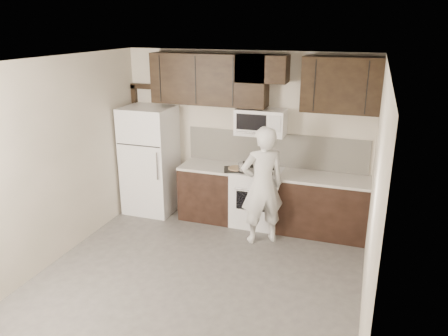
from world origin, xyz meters
The scene contains 14 objects.
floor centered at (0.00, 0.00, 0.00)m, with size 4.50×4.50×0.00m, color #4E4C49.
back_wall centered at (0.00, 2.25, 1.35)m, with size 4.00×4.00×0.00m, color #BDB6A0.
ceiling centered at (0.00, 0.00, 2.70)m, with size 4.50×4.50×0.00m, color white.
counter_run centered at (0.60, 1.94, 0.46)m, with size 2.95×0.64×0.91m.
stove centered at (0.30, 1.94, 0.46)m, with size 0.76×0.66×0.94m.
backsplash centered at (0.50, 2.24, 1.18)m, with size 2.90×0.02×0.54m, color beige.
upper_cabinets centered at (0.21, 2.08, 2.28)m, with size 3.48×0.35×0.78m.
microwave centered at (0.30, 2.06, 1.65)m, with size 0.76×0.42×0.40m.
refrigerator centered at (-1.55, 1.89, 0.90)m, with size 0.80×0.76×1.80m.
door_trim centered at (-1.92, 2.21, 1.25)m, with size 0.50×0.08×2.12m.
saucepan centered at (0.12, 1.79, 0.98)m, with size 0.31×0.19×0.18m.
baking_tray centered at (-0.01, 1.83, 0.92)m, with size 0.39×0.29×0.02m, color black.
pizza centered at (-0.01, 1.83, 0.94)m, with size 0.26×0.26×0.02m, color beige.
person centered at (0.52, 1.39, 0.87)m, with size 0.64×0.42×1.75m, color white.
Camera 1 is at (1.88, -4.33, 3.10)m, focal length 35.00 mm.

